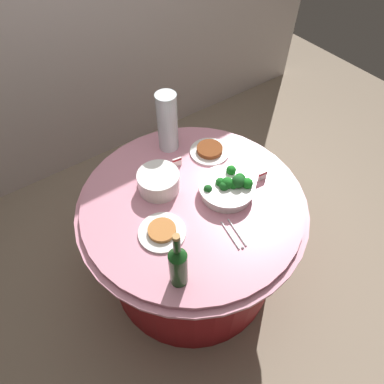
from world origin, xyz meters
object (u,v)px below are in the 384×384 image
(food_plate_peanuts, at_px, (162,231))
(label_placard_front, at_px, (263,175))
(plate_stack, at_px, (159,181))
(decorative_fruit_vase, at_px, (167,124))
(broccoli_bowl, at_px, (228,187))
(wine_bottle, at_px, (178,265))
(serving_tongs, at_px, (234,235))
(food_plate_stir_fry, at_px, (210,150))
(label_placard_mid, at_px, (177,162))

(food_plate_peanuts, xyz_separation_m, label_placard_front, (0.60, -0.02, 0.02))
(plate_stack, distance_m, decorative_fruit_vase, 0.33)
(broccoli_bowl, bearing_deg, plate_stack, 139.44)
(wine_bottle, bearing_deg, broccoli_bowl, 28.56)
(wine_bottle, bearing_deg, serving_tongs, 6.08)
(food_plate_peanuts, bearing_deg, food_plate_stir_fry, 31.16)
(serving_tongs, relative_size, label_placard_front, 3.05)
(broccoli_bowl, bearing_deg, food_plate_stir_fry, 70.23)
(broccoli_bowl, bearing_deg, serving_tongs, -121.68)
(broccoli_bowl, height_order, label_placard_front, broccoli_bowl)
(plate_stack, bearing_deg, serving_tongs, -73.46)
(wine_bottle, bearing_deg, food_plate_peanuts, 74.92)
(decorative_fruit_vase, relative_size, food_plate_stir_fry, 1.55)
(decorative_fruit_vase, relative_size, label_placard_front, 6.18)
(broccoli_bowl, relative_size, label_placard_front, 5.09)
(wine_bottle, bearing_deg, label_placard_mid, 57.22)
(wine_bottle, xyz_separation_m, serving_tongs, (0.32, 0.03, -0.12))
(decorative_fruit_vase, bearing_deg, food_plate_peanuts, -125.63)
(serving_tongs, bearing_deg, food_plate_peanuts, 142.66)
(plate_stack, relative_size, label_placard_front, 3.82)
(food_plate_stir_fry, xyz_separation_m, label_placard_mid, (-0.20, 0.02, 0.02))
(decorative_fruit_vase, relative_size, serving_tongs, 2.03)
(decorative_fruit_vase, distance_m, serving_tongs, 0.69)
(decorative_fruit_vase, bearing_deg, plate_stack, -131.61)
(broccoli_bowl, distance_m, label_placard_mid, 0.32)
(broccoli_bowl, height_order, serving_tongs, broccoli_bowl)
(label_placard_front, height_order, label_placard_mid, same)
(plate_stack, relative_size, wine_bottle, 0.62)
(serving_tongs, bearing_deg, food_plate_stir_fry, 64.83)
(plate_stack, xyz_separation_m, food_plate_peanuts, (-0.13, -0.24, -0.04))
(food_plate_stir_fry, relative_size, food_plate_peanuts, 1.00)
(serving_tongs, xyz_separation_m, label_placard_front, (0.33, 0.18, 0.03))
(food_plate_stir_fry, bearing_deg, plate_stack, -170.50)
(food_plate_peanuts, relative_size, label_placard_front, 4.00)
(serving_tongs, bearing_deg, broccoli_bowl, 58.32)
(plate_stack, distance_m, wine_bottle, 0.52)
(label_placard_front, bearing_deg, food_plate_stir_fry, 107.51)
(broccoli_bowl, xyz_separation_m, food_plate_stir_fry, (0.10, 0.29, -0.03))
(food_plate_peanuts, bearing_deg, wine_bottle, -105.08)
(serving_tongs, height_order, label_placard_front, label_placard_front)
(plate_stack, relative_size, food_plate_stir_fry, 0.95)
(wine_bottle, xyz_separation_m, label_placard_mid, (0.35, 0.55, -0.10))
(serving_tongs, bearing_deg, wine_bottle, -173.92)
(decorative_fruit_vase, bearing_deg, food_plate_stir_fry, -47.57)
(decorative_fruit_vase, height_order, label_placard_mid, decorative_fruit_vase)
(broccoli_bowl, bearing_deg, decorative_fruit_vase, 96.84)
(serving_tongs, xyz_separation_m, food_plate_peanuts, (-0.26, 0.20, 0.01))
(food_plate_stir_fry, bearing_deg, wine_bottle, -136.32)
(plate_stack, distance_m, food_plate_stir_fry, 0.37)
(broccoli_bowl, relative_size, food_plate_peanuts, 1.27)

